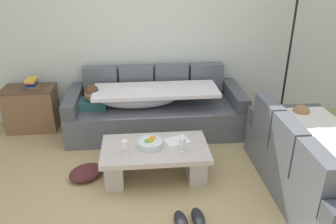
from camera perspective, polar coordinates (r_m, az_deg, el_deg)
The scene contains 14 objects.
ground_plane at distance 3.59m, azimuth -3.24°, elevation -15.30°, with size 14.00×14.00×0.00m, color tan.
back_wall at distance 5.00m, azimuth -4.71°, elevation 13.58°, with size 9.00×0.10×2.70m, color beige.
couch_along_wall at distance 4.81m, azimuth -2.59°, elevation 0.39°, with size 2.46×0.92×0.88m.
couch_near_window at distance 3.85m, azimuth 23.86°, elevation -8.53°, with size 0.92×1.99×0.88m.
coffee_table at distance 3.86m, azimuth -2.21°, elevation -7.75°, with size 1.20×0.68×0.38m.
fruit_bowl at distance 3.78m, azimuth -3.03°, elevation -5.30°, with size 0.28×0.28×0.10m.
wine_glass_near_left at distance 3.62m, azimuth -7.39°, elevation -5.56°, with size 0.07×0.07×0.17m.
wine_glass_near_right at distance 3.64m, azimuth 2.47°, elevation -5.15°, with size 0.07×0.07×0.17m.
open_magazine at distance 3.89m, azimuth 1.52°, elevation -4.91°, with size 0.28×0.21×0.01m, color white.
side_cabinet at distance 5.25m, azimuth -22.18°, elevation 0.54°, with size 0.72×0.44×0.64m.
book_stack_on_cabinet at distance 5.09m, azimuth -22.18°, elevation 4.60°, with size 0.18×0.23×0.14m.
floor_lamp at distance 5.12m, azimuth 19.67°, elevation 9.84°, with size 0.33×0.31×1.95m.
pair_of_shoes at distance 3.36m, azimuth 3.68°, elevation -17.73°, with size 0.31×0.30×0.09m.
crumpled_garment at distance 4.03m, azimuth -13.78°, elevation -9.96°, with size 0.40×0.32×0.12m, color #4C2323.
Camera 1 is at (-0.06, -2.75, 2.31)m, focal length 35.83 mm.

